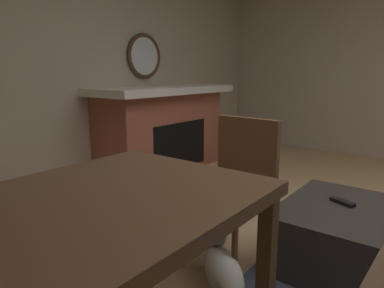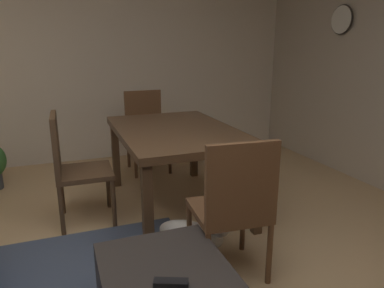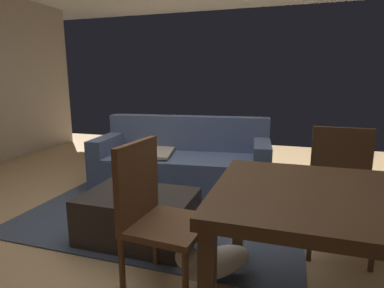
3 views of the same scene
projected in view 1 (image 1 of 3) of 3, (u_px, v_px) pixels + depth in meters
floor at (369, 274)px, 2.10m from camera, size 7.99×7.99×0.00m
wall_back_fireplace_side at (75, 62)px, 3.58m from camera, size 7.06×0.12×2.63m
fireplace at (163, 129)px, 4.22m from camera, size 1.91×0.76×1.04m
round_wall_mirror at (144, 56)px, 4.21m from camera, size 0.55×0.05×0.55m
ottoman_coffee_table at (335, 234)px, 2.20m from camera, size 0.89×0.62×0.39m
tv_remote at (343, 202)px, 2.19m from camera, size 0.11×0.17×0.02m
dining_table at (74, 226)px, 1.24m from camera, size 1.51×0.99×0.74m
dining_chair_west at (237, 184)px, 2.15m from camera, size 0.47×0.47×0.93m
small_dog at (222, 267)px, 1.89m from camera, size 0.48×0.49×0.27m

